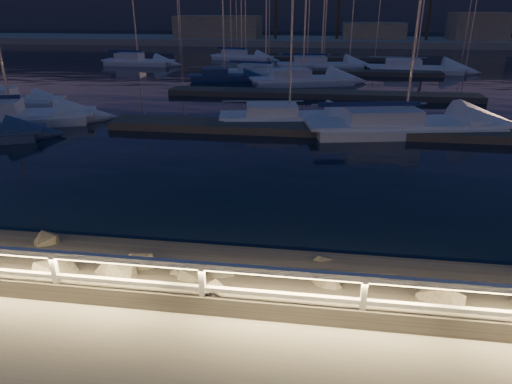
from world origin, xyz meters
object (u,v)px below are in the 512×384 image
sailboat_f (8,116)px  sailboat_l (413,68)px  sailboat_c (286,116)px  sailboat_e (223,76)px  sailboat_a (6,100)px  sailboat_g (264,72)px  guard_rail (305,284)px  sailboat_k (319,65)px  sailboat_j (300,79)px  sailboat_h (399,124)px  sailboat_n (240,56)px  sailboat_i (136,61)px

sailboat_f → sailboat_l: 35.88m
sailboat_c → sailboat_e: sailboat_c is taller
sailboat_a → sailboat_g: size_ratio=0.88×
guard_rail → sailboat_k: sailboat_k is taller
sailboat_j → sailboat_k: 10.55m
sailboat_f → sailboat_g: 22.94m
sailboat_g → sailboat_l: (14.06, 5.27, 0.03)m
guard_rail → sailboat_j: size_ratio=3.00×
sailboat_c → sailboat_l: sailboat_l is taller
sailboat_h → sailboat_k: size_ratio=1.12×
sailboat_a → sailboat_n: size_ratio=0.91×
sailboat_a → sailboat_l: sailboat_l is taller
sailboat_f → sailboat_i: (-3.27, 26.64, -0.00)m
sailboat_g → sailboat_k: bearing=63.8°
sailboat_c → sailboat_j: (0.09, 13.47, 0.06)m
sailboat_j → sailboat_n: sailboat_j is taller
sailboat_g → sailboat_e: bearing=-129.8°
sailboat_c → guard_rail: bearing=-93.4°
sailboat_a → sailboat_g: sailboat_g is taller
sailboat_c → sailboat_j: sailboat_j is taller
sailboat_c → sailboat_i: sailboat_i is taller
sailboat_c → sailboat_n: sailboat_c is taller
sailboat_g → sailboat_i: bearing=166.4°
guard_rail → sailboat_e: sailboat_e is taller
guard_rail → sailboat_i: size_ratio=3.34×
sailboat_e → sailboat_l: 19.04m
sailboat_c → sailboat_h: bearing=-20.1°
sailboat_a → sailboat_j: bearing=25.3°
sailboat_a → sailboat_k: (19.79, 21.77, 0.03)m
guard_rail → sailboat_j: 31.24m
sailboat_a → sailboat_k: size_ratio=0.76×
sailboat_c → sailboat_k: sailboat_k is taller
sailboat_n → sailboat_j: bearing=-49.6°
sailboat_h → sailboat_k: (-4.47, 25.08, -0.01)m
sailboat_a → sailboat_c: (18.34, -2.16, -0.01)m
sailboat_g → sailboat_j: 5.37m
sailboat_c → sailboat_n: (-8.00, 30.93, 0.02)m
sailboat_e → sailboat_j: 6.95m
sailboat_h → sailboat_j: 15.73m
sailboat_f → sailboat_l: (25.70, 25.03, -0.02)m
sailboat_g → guard_rail: bearing=-70.3°
sailboat_j → sailboat_l: sailboat_l is taller
sailboat_e → sailboat_g: sailboat_g is taller
sailboat_l → guard_rail: bearing=-97.4°
sailboat_i → sailboat_g: bearing=-22.3°
guard_rail → sailboat_a: bearing=135.4°
sailboat_c → sailboat_k: bearing=77.3°
sailboat_a → sailboat_n: (10.34, 28.77, 0.00)m
sailboat_k → sailboat_g: bearing=-134.8°
guard_rail → sailboat_k: bearing=90.5°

